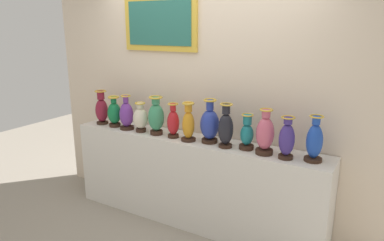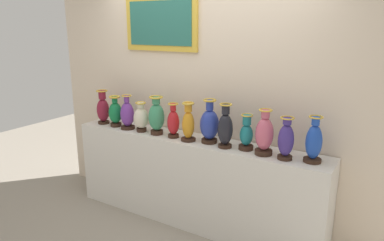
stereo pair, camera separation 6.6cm
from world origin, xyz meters
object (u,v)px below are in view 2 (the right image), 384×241
object	(u,v)px
vase_jade	(156,117)
vase_teal	(246,135)
vase_sapphire	(314,142)
vase_crimson	(173,122)
vase_ivory	(141,118)
vase_rose	(264,135)
vase_cobalt	(209,124)
vase_emerald	(115,112)
vase_amber	(188,124)
vase_violet	(127,115)
vase_burgundy	(103,109)
vase_onyx	(225,128)
vase_indigo	(286,140)

from	to	relation	value
vase_jade	vase_teal	size ratio (longest dim) A/B	1.22
vase_sapphire	vase_crimson	bearing A→B (deg)	-178.21
vase_ivory	vase_rose	distance (m)	1.40
vase_cobalt	vase_sapphire	size ratio (longest dim) A/B	1.09
vase_emerald	vase_ivory	xyz separation A→B (m)	(0.39, -0.01, -0.01)
vase_ivory	vase_amber	size ratio (longest dim) A/B	0.83
vase_violet	vase_cobalt	bearing A→B (deg)	2.82
vase_burgundy	vase_jade	world-z (taller)	vase_jade
vase_jade	vase_sapphire	world-z (taller)	vase_jade
vase_jade	vase_onyx	xyz separation A→B (m)	(0.81, -0.00, -0.00)
vase_violet	vase_jade	size ratio (longest dim) A/B	0.93
vase_ivory	vase_onyx	distance (m)	1.02
vase_burgundy	vase_amber	size ratio (longest dim) A/B	1.01
vase_onyx	vase_sapphire	xyz separation A→B (m)	(0.80, 0.05, -0.01)
vase_indigo	vase_sapphire	distance (m)	0.23
vase_amber	vase_onyx	distance (m)	0.41
vase_indigo	vase_ivory	bearing A→B (deg)	179.86
vase_rose	vase_indigo	bearing A→B (deg)	-4.26
vase_emerald	vase_rose	world-z (taller)	vase_rose
vase_cobalt	vase_teal	distance (m)	0.39
vase_amber	vase_cobalt	size ratio (longest dim) A/B	0.90
vase_cobalt	vase_teal	size ratio (longest dim) A/B	1.30
vase_crimson	vase_cobalt	bearing A→B (deg)	6.40
vase_crimson	vase_sapphire	world-z (taller)	vase_sapphire
vase_cobalt	vase_rose	bearing A→B (deg)	-4.29
vase_ivory	vase_teal	world-z (taller)	vase_teal
vase_crimson	vase_sapphire	xyz separation A→B (m)	(1.40, 0.04, 0.01)
vase_crimson	vase_onyx	bearing A→B (deg)	-0.55
vase_ivory	vase_rose	xyz separation A→B (m)	(1.40, 0.01, 0.03)
vase_burgundy	vase_teal	size ratio (longest dim) A/B	1.18
vase_ivory	vase_jade	bearing A→B (deg)	2.47
vase_emerald	vase_rose	size ratio (longest dim) A/B	0.85
vase_amber	vase_sapphire	world-z (taller)	vase_sapphire
vase_amber	vase_onyx	xyz separation A→B (m)	(0.41, 0.01, 0.01)
vase_jade	vase_sapphire	bearing A→B (deg)	1.59
vase_cobalt	vase_sapphire	bearing A→B (deg)	-0.06
vase_ivory	vase_crimson	bearing A→B (deg)	1.32
vase_rose	vase_crimson	bearing A→B (deg)	-179.92
vase_violet	vase_sapphire	xyz separation A→B (m)	(2.02, 0.05, 0.01)
vase_emerald	vase_amber	size ratio (longest dim) A/B	0.90
vase_teal	vase_crimson	bearing A→B (deg)	-176.88
vase_burgundy	vase_sapphire	size ratio (longest dim) A/B	0.99
vase_emerald	vase_indigo	bearing A→B (deg)	-0.50
vase_crimson	vase_teal	bearing A→B (deg)	3.12
vase_ivory	vase_indigo	bearing A→B (deg)	-0.14
vase_crimson	vase_amber	size ratio (longest dim) A/B	0.92
vase_rose	vase_sapphire	bearing A→B (deg)	5.78
vase_violet	vase_jade	xyz separation A→B (m)	(0.40, 0.00, 0.03)
vase_jade	vase_rose	bearing A→B (deg)	0.10
vase_burgundy	vase_rose	world-z (taller)	vase_rose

